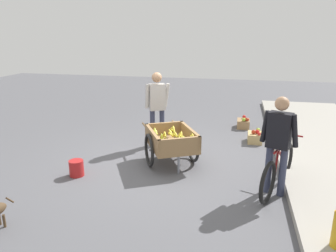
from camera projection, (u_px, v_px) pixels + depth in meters
ground_plane at (166, 162)px, 6.38m from camera, size 24.00×24.00×0.00m
fruit_cart at (171, 142)px, 6.18m from camera, size 1.81×1.45×0.72m
vendor_person at (157, 102)px, 7.09m from camera, size 0.34×0.52×1.64m
bicycle at (278, 170)px, 5.16m from camera, size 1.56×0.72×0.85m
cyclist_person at (279, 138)px, 4.88m from camera, size 0.31×0.55×1.57m
plastic_bucket at (76, 168)px, 5.74m from camera, size 0.26×0.26×0.29m
apple_crate at (255, 137)px, 7.49m from camera, size 0.44×0.32×0.32m
mixed_fruit_crate at (243, 123)px, 8.62m from camera, size 0.44×0.32×0.32m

